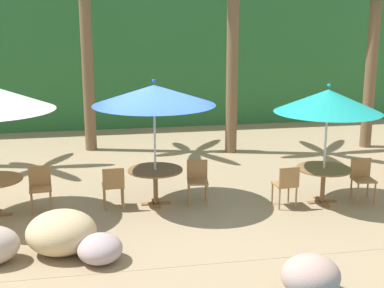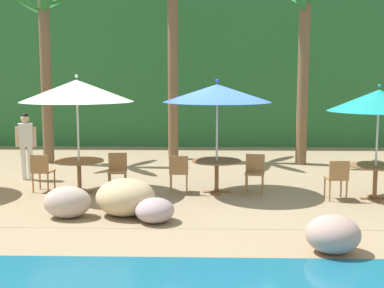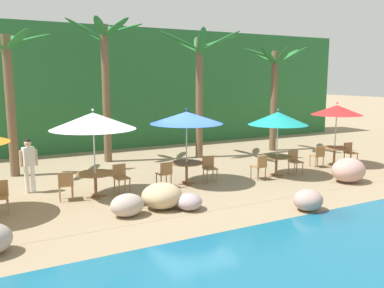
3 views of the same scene
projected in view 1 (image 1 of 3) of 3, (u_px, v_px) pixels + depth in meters
The scene contains 16 objects.
ground_plane at pixel (162, 207), 10.49m from camera, with size 120.00×120.00×0.00m, color #937F60.
terrace_deck at pixel (162, 207), 10.49m from camera, with size 18.00×5.20×0.01m.
foliage_backdrop at pixel (127, 38), 18.38m from camera, with size 28.00×2.40×6.00m.
rock_seawall at pixel (265, 246), 7.88m from camera, with size 15.44×3.27×0.91m.
chair_white_seaward at pixel (40, 185), 10.23m from camera, with size 0.46×0.47×0.87m.
umbrella_blue at pixel (154, 95), 10.15m from camera, with size 2.41×2.41×2.55m.
dining_table_blue at pixel (155, 175), 10.53m from camera, with size 1.10×1.10×0.74m.
chair_blue_seaward at pixel (197, 178), 10.68m from camera, with size 0.48×0.48×0.87m.
chair_blue_inland at pixel (113, 184), 10.29m from camera, with size 0.43×0.44×0.87m.
umbrella_teal at pixel (328, 101), 10.27m from camera, with size 2.11×2.11×2.45m.
dining_table_teal at pixel (324, 174), 10.62m from camera, with size 1.10×1.10×0.74m.
chair_teal_seaward at pixel (362, 176), 10.80m from camera, with size 0.46×0.47×0.87m.
chair_teal_inland at pixel (287, 183), 10.35m from camera, with size 0.45×0.46×0.87m.
palm_tree_second at pixel (84, 8), 14.13m from camera, with size 3.25×3.14×5.87m.
palm_tree_third at pixel (234, 14), 13.95m from camera, with size 3.78×3.55×5.52m.
palm_tree_fourth at pixel (374, 26), 14.61m from camera, with size 3.08×3.00×4.97m.
Camera 1 is at (-1.24, -9.84, 3.70)m, focal length 49.11 mm.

